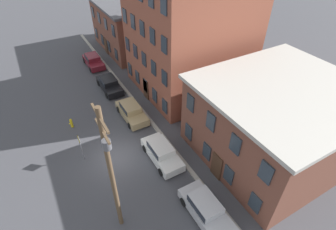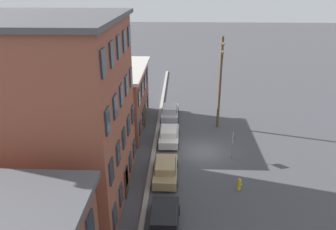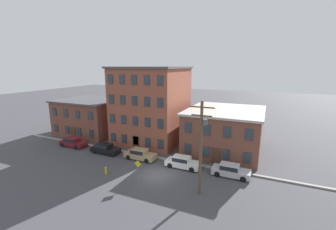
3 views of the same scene
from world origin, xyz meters
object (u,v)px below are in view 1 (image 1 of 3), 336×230
(car_tan, at_px, (131,111))
(fire_hydrant, at_px, (71,123))
(car_white, at_px, (162,152))
(car_silver, at_px, (206,209))
(car_maroon, at_px, (93,60))
(caution_sign, at_px, (80,143))
(car_black, at_px, (109,84))
(utility_pole, at_px, (111,170))

(car_tan, height_order, fire_hydrant, car_tan)
(car_white, xyz_separation_m, car_silver, (5.98, 0.12, 0.00))
(car_maroon, xyz_separation_m, caution_sign, (15.71, -5.63, 1.04))
(car_black, bearing_deg, utility_pole, -17.01)
(utility_pole, bearing_deg, caution_sign, -174.98)
(car_maroon, bearing_deg, caution_sign, -19.71)
(car_tan, height_order, caution_sign, caution_sign)
(car_tan, bearing_deg, car_maroon, -179.80)
(car_white, distance_m, caution_sign, 6.52)
(car_tan, distance_m, fire_hydrant, 5.73)
(car_tan, relative_size, car_white, 1.00)
(car_black, relative_size, car_white, 1.00)
(car_white, bearing_deg, utility_pole, -53.41)
(utility_pole, bearing_deg, car_maroon, 167.44)
(fire_hydrant, bearing_deg, utility_pole, 2.42)
(car_black, bearing_deg, car_tan, 1.82)
(caution_sign, distance_m, utility_pole, 7.75)
(car_silver, height_order, utility_pole, utility_pole)
(utility_pole, bearing_deg, car_tan, 153.21)
(car_maroon, height_order, caution_sign, caution_sign)
(car_silver, bearing_deg, car_black, -179.16)
(car_black, relative_size, utility_pole, 0.46)
(car_black, xyz_separation_m, car_white, (12.22, 0.15, 0.00))
(car_tan, relative_size, fire_hydrant, 4.58)
(car_black, height_order, utility_pole, utility_pole)
(car_maroon, distance_m, fire_hydrant, 12.43)
(utility_pole, bearing_deg, fire_hydrant, -177.58)
(car_tan, bearing_deg, car_white, -0.35)
(car_silver, distance_m, utility_pole, 7.26)
(car_white, distance_m, utility_pole, 7.78)
(car_maroon, xyz_separation_m, car_silver, (24.80, 0.12, 0.00))
(car_tan, xyz_separation_m, car_white, (6.31, -0.04, 0.00))
(car_silver, bearing_deg, utility_pole, -113.52)
(car_maroon, xyz_separation_m, utility_pole, (22.56, -5.03, 4.61))
(car_black, bearing_deg, caution_sign, -31.06)
(car_white, xyz_separation_m, caution_sign, (-3.11, -5.64, 1.04))
(car_tan, xyz_separation_m, fire_hydrant, (-1.38, -5.56, -0.27))
(car_maroon, distance_m, car_white, 18.82)
(car_black, relative_size, caution_sign, 1.63)
(car_maroon, xyz_separation_m, car_black, (6.60, -0.14, 0.00))
(car_black, xyz_separation_m, fire_hydrant, (4.53, -5.37, -0.27))
(car_tan, distance_m, caution_sign, 6.59)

